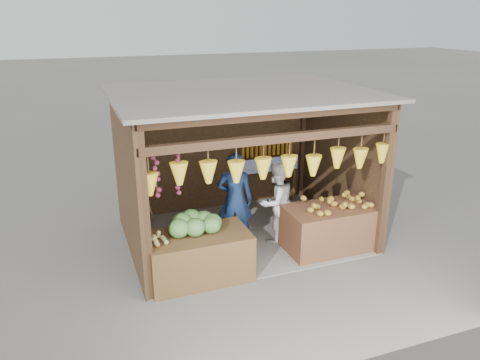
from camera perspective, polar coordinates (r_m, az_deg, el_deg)
name	(u,v)px	position (r m, az deg, el deg)	size (l,w,h in m)	color
ground	(242,236)	(8.70, 0.26, -6.80)	(80.00, 80.00, 0.00)	#514F49
stall_structure	(241,150)	(8.05, 0.16, 3.72)	(4.30, 3.30, 2.66)	slate
back_shelf	(267,165)	(9.84, 3.36, 1.86)	(1.25, 0.32, 1.32)	#382314
counter_left	(199,256)	(7.27, -5.05, -9.25)	(1.55, 0.85, 0.74)	#482F18
counter_right	(330,228)	(8.24, 10.89, -5.76)	(1.55, 0.85, 0.77)	#4F2C1A
stool	(142,244)	(8.29, -11.82, -7.63)	(0.28, 0.28, 0.27)	black
man_standing	(235,200)	(8.06, -0.63, -2.42)	(0.62, 0.40, 1.69)	#122244
woman_standing	(276,202)	(8.26, 4.43, -2.73)	(0.71, 0.56, 1.47)	silver
vendor_seated	(140,210)	(8.02, -12.13, -3.64)	(0.48, 0.31, 0.99)	#4E381F
melon_pile	(196,223)	(7.09, -5.36, -5.20)	(1.00, 0.50, 0.32)	#154F17
tanfruit_pile	(157,238)	(6.91, -10.13, -7.01)	(0.34, 0.40, 0.13)	#A5904C
mango_pile	(334,201)	(8.06, 11.43, -2.53)	(1.40, 0.64, 0.22)	#CC5D1B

